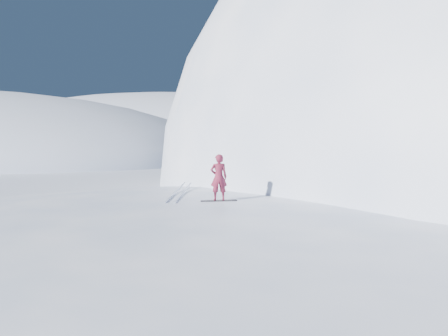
# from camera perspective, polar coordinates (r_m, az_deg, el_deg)

# --- Properties ---
(ground) EXTENTS (400.00, 400.00, 0.00)m
(ground) POSITION_cam_1_polar(r_m,az_deg,el_deg) (12.09, -8.71, -18.38)
(ground) COLOR white
(ground) RESTS_ON ground
(near_ridge) EXTENTS (36.00, 28.00, 4.80)m
(near_ridge) POSITION_cam_1_polar(r_m,az_deg,el_deg) (14.55, -0.79, -14.31)
(near_ridge) COLOR white
(near_ridge) RESTS_ON ground
(peak_shoulder) EXTENTS (28.00, 24.00, 18.00)m
(peak_shoulder) POSITION_cam_1_polar(r_m,az_deg,el_deg) (31.47, 22.16, -4.39)
(peak_shoulder) COLOR white
(peak_shoulder) RESTS_ON ground
(far_ridge_c) EXTENTS (140.00, 90.00, 36.00)m
(far_ridge_c) POSITION_cam_1_polar(r_m,az_deg,el_deg) (128.28, -9.15, 2.38)
(far_ridge_c) COLOR white
(far_ridge_c) RESTS_ON ground
(wind_bumps) EXTENTS (16.00, 14.40, 1.00)m
(wind_bumps) POSITION_cam_1_polar(r_m,az_deg,el_deg) (14.13, -7.95, -14.93)
(wind_bumps) COLOR white
(wind_bumps) RESTS_ON ground
(snowboard) EXTENTS (1.31, 0.63, 0.02)m
(snowboard) POSITION_cam_1_polar(r_m,az_deg,el_deg) (14.32, -0.75, -4.66)
(snowboard) COLOR black
(snowboard) RESTS_ON near_ridge
(snowboarder) EXTENTS (0.69, 0.56, 1.65)m
(snowboarder) POSITION_cam_1_polar(r_m,az_deg,el_deg) (14.21, -0.76, -1.33)
(snowboarder) COLOR maroon
(snowboarder) RESTS_ON snowboard
(board_tracks) EXTENTS (1.44, 5.92, 0.04)m
(board_tracks) POSITION_cam_1_polar(r_m,az_deg,el_deg) (16.96, -6.24, -3.21)
(board_tracks) COLOR silver
(board_tracks) RESTS_ON ground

